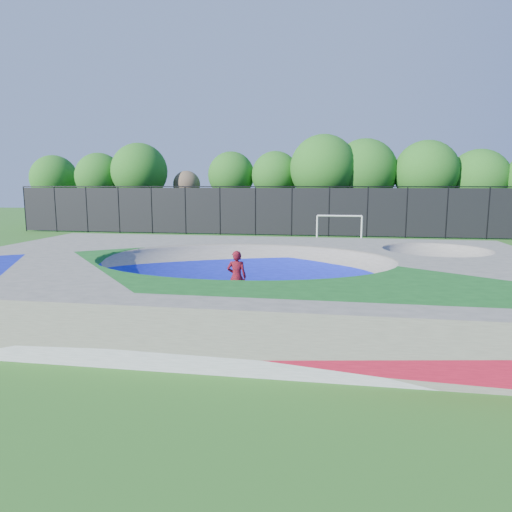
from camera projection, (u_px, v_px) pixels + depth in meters
The scene contains 7 objects.
ground at pixel (244, 298), 16.93m from camera, with size 120.00×120.00×0.00m, color #245D1A.
skate_deck at pixel (244, 278), 16.82m from camera, with size 22.00×14.00×1.50m, color gray.
skater at pixel (237, 277), 16.00m from camera, with size 0.69×0.45×1.88m, color #B20E21.
skateboard at pixel (237, 302), 16.14m from camera, with size 0.78×0.22×0.05m, color black.
soccer_goal at pixel (339, 224), 31.53m from camera, with size 3.16×0.12×2.09m.
fence at pixel (292, 210), 37.09m from camera, with size 48.09×0.09×4.04m.
treeline at pixel (328, 175), 40.88m from camera, with size 53.56×7.04×8.54m.
Camera 1 is at (3.09, -16.21, 4.14)m, focal length 32.00 mm.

